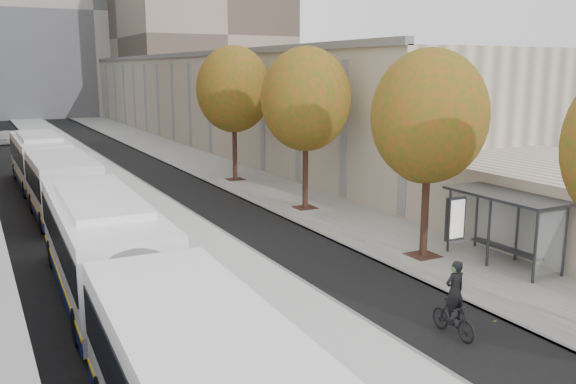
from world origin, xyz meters
TOP-DOWN VIEW (x-y plane):
  - bus_platform at (-3.88, 35.00)m, footprint 4.25×150.00m
  - sidewalk at (4.12, 35.00)m, footprint 4.75×150.00m
  - building_tan at (15.50, 64.00)m, footprint 18.00×92.00m
  - building_far_block at (6.00, 96.00)m, footprint 30.00×18.00m
  - bus_shelter at (5.69, 10.96)m, footprint 1.90×4.40m
  - tree_c at (3.60, 13.00)m, footprint 4.20×4.20m
  - tree_d at (3.60, 22.00)m, footprint 4.40×4.40m
  - tree_e at (3.60, 31.00)m, footprint 4.60×4.60m
  - bus_near at (-7.84, 10.64)m, footprint 3.18×17.92m
  - bus_far at (-7.40, 30.70)m, footprint 2.63×17.68m
  - cyclist at (-0.19, 7.29)m, footprint 0.60×1.62m
  - distant_car at (-8.03, 58.81)m, footprint 2.01×3.94m

SIDE VIEW (x-z plane):
  - sidewalk at x=4.12m, z-range 0.00..0.08m
  - bus_platform at x=-3.88m, z-range 0.00..0.15m
  - distant_car at x=-8.03m, z-range 0.00..1.28m
  - cyclist at x=-0.19m, z-range -0.27..1.80m
  - bus_far at x=-7.40m, z-range 0.14..3.08m
  - bus_near at x=-7.84m, z-range 0.14..3.11m
  - bus_shelter at x=5.69m, z-range 0.92..3.45m
  - building_tan at x=15.50m, z-range 0.00..8.00m
  - tree_c at x=3.60m, z-range 1.61..8.89m
  - tree_d at x=3.60m, z-range 1.67..9.27m
  - tree_e at x=3.60m, z-range 1.73..9.64m
  - building_far_block at x=6.00m, z-range 0.00..30.00m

